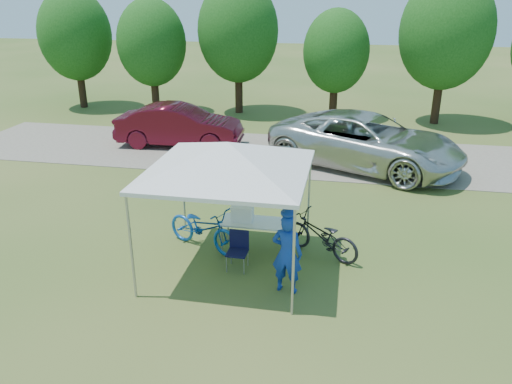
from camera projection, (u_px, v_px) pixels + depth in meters
ground at (231, 265)px, 10.67m from camera, size 100.00×100.00×0.00m
gravel_strip at (282, 154)px, 17.96m from camera, size 24.00×5.00×0.02m
canopy at (228, 146)px, 9.68m from camera, size 4.53×4.53×3.00m
treeline at (296, 38)px, 22.21m from camera, size 24.89×4.28×6.30m
folding_table at (258, 223)px, 11.13m from camera, size 1.64×0.68×0.67m
folding_chair at (238, 247)px, 10.43m from camera, size 0.42×0.44×0.82m
cooler at (242, 213)px, 11.10m from camera, size 0.49×0.33×0.36m
ice_cream_cup at (284, 223)px, 10.95m from camera, size 0.08×0.08×0.06m
cyclist at (287, 254)px, 9.46m from camera, size 0.64×0.47×1.63m
bike_blue at (203, 228)px, 11.19m from camera, size 2.05×1.42×1.02m
bike_dark at (321, 236)px, 10.89m from camera, size 1.91×1.43×0.96m
minivan at (366, 141)px, 16.32m from camera, size 6.94×5.19×1.75m
sedan at (180, 125)px, 18.66m from camera, size 4.75×1.88×1.54m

